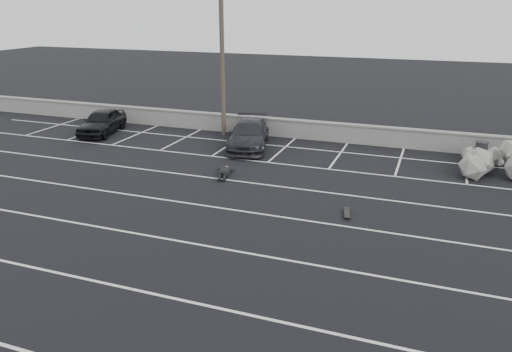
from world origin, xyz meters
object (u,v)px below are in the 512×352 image
at_px(trash_bin, 481,151).
at_px(car_right, 249,135).
at_px(skateboard, 347,213).
at_px(riprap_pile, 507,165).
at_px(car_left, 102,122).
at_px(utility_pole, 222,48).
at_px(person, 225,169).

bearing_deg(trash_bin, car_right, -171.37).
bearing_deg(skateboard, car_right, 120.34).
bearing_deg(riprap_pile, car_left, 179.35).
bearing_deg(utility_pole, car_right, -40.97).
bearing_deg(trash_bin, riprap_pile, -66.11).
bearing_deg(riprap_pile, skateboard, -130.58).
height_order(trash_bin, person, trash_bin).
relative_size(car_left, skateboard, 5.02).
xyz_separation_m(car_left, person, (9.78, -4.28, -0.50)).
height_order(car_left, utility_pole, utility_pole).
xyz_separation_m(trash_bin, riprap_pile, (0.94, -2.13, 0.04)).
relative_size(utility_pole, trash_bin, 10.13).
relative_size(person, skateboard, 2.79).
distance_m(car_right, utility_pole, 5.26).
bearing_deg(person, car_left, 141.90).
relative_size(car_left, riprap_pile, 0.86).
bearing_deg(car_right, riprap_pile, -17.26).
relative_size(car_right, riprap_pile, 0.99).
bearing_deg(person, utility_pole, 99.85).
relative_size(trash_bin, riprap_pile, 0.20).
distance_m(car_right, skateboard, 9.78).
xyz_separation_m(car_right, utility_pole, (-2.35, 2.04, 4.24)).
height_order(utility_pole, skateboard, utility_pole).
bearing_deg(car_left, car_right, -11.89).
xyz_separation_m(trash_bin, skateboard, (-4.88, -8.93, -0.41)).
bearing_deg(car_right, person, -98.18).
xyz_separation_m(car_left, trash_bin, (20.70, 1.88, -0.23)).
relative_size(car_right, utility_pole, 0.50).
xyz_separation_m(car_left, riprap_pile, (21.65, -0.24, -0.18)).
relative_size(car_right, trash_bin, 5.04).
height_order(riprap_pile, skateboard, riprap_pile).
xyz_separation_m(utility_pole, riprap_pile, (14.78, -2.42, -4.41)).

